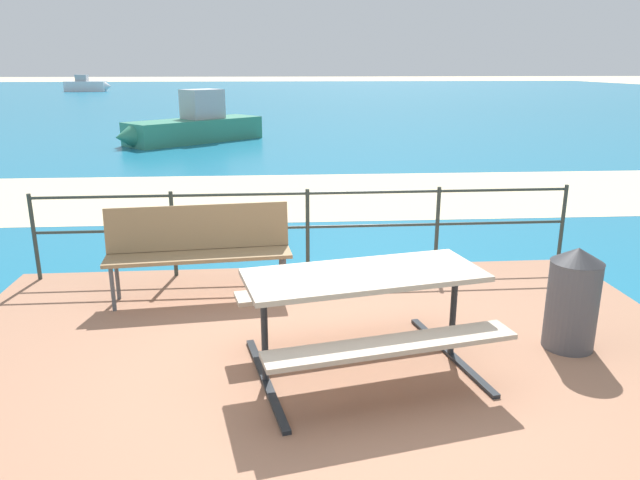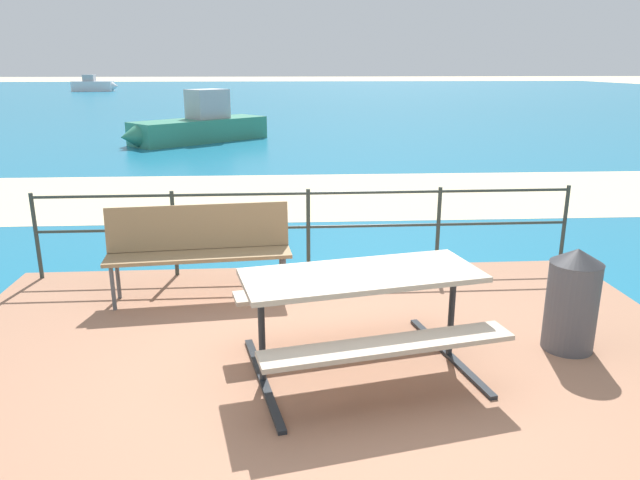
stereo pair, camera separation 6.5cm
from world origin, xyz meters
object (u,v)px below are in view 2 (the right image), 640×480
(picnic_table, at_px, (361,296))
(park_bench, at_px, (199,243))
(boat_near, at_px, (199,126))
(boat_mid, at_px, (94,85))
(trash_bin, at_px, (572,299))

(picnic_table, distance_m, park_bench, 2.15)
(boat_near, bearing_deg, boat_mid, -110.57)
(picnic_table, height_order, trash_bin, trash_bin)
(picnic_table, xyz_separation_m, park_bench, (-1.40, 1.63, -0.04))
(picnic_table, xyz_separation_m, boat_near, (-3.03, 14.81, -0.17))
(picnic_table, distance_m, boat_near, 15.11)
(trash_bin, bearing_deg, picnic_table, -172.46)
(picnic_table, height_order, boat_near, boat_near)
(picnic_table, height_order, boat_mid, boat_mid)
(picnic_table, height_order, park_bench, park_bench)
(park_bench, height_order, boat_mid, boat_mid)
(picnic_table, relative_size, trash_bin, 2.31)
(trash_bin, distance_m, boat_near, 15.34)
(trash_bin, bearing_deg, boat_near, 108.20)
(picnic_table, bearing_deg, park_bench, 119.01)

